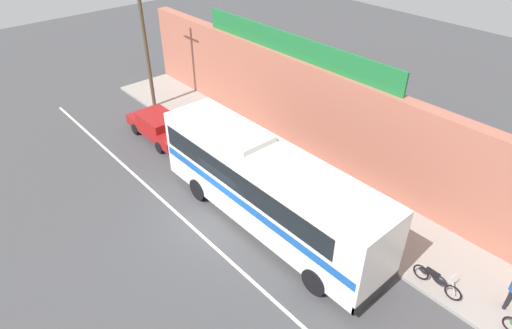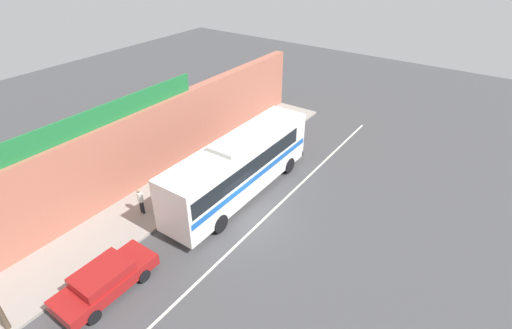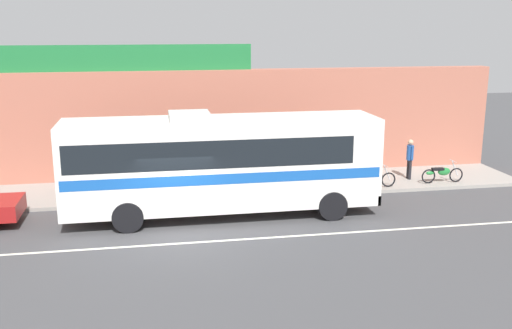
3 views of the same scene
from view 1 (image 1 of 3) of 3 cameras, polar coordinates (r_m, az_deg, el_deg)
ground_plane at (r=18.80m, az=-6.01°, el=-7.47°), size 70.00×70.00×0.00m
sidewalk_slab at (r=21.43m, az=5.23°, el=-1.19°), size 30.00×3.60×0.14m
storefront_facade at (r=21.61m, az=9.55°, el=6.06°), size 30.00×0.70×4.80m
storefront_billboard at (r=22.09m, az=4.72°, el=15.43°), size 12.89×0.12×1.10m
road_center_stripe at (r=18.48m, az=-8.02°, el=-8.52°), size 30.00×0.14×0.01m
intercity_bus at (r=17.33m, az=1.33°, el=-2.59°), size 11.06×2.59×3.78m
parked_car at (r=24.62m, az=-12.61°, el=5.00°), size 4.49×1.91×1.37m
utility_pole at (r=26.79m, az=-14.41°, el=15.41°), size 1.60×0.22×7.92m
motorcycle_black at (r=16.95m, az=22.72°, el=-13.82°), size 1.85×0.56×0.94m
motorcycle_orange at (r=17.66m, az=15.90°, el=-9.74°), size 1.95×0.56×0.94m
pedestrian_far_left at (r=19.91m, az=7.10°, el=-0.92°), size 0.30×0.48×1.60m
pedestrian_by_curb at (r=22.59m, az=-0.55°, el=4.06°), size 0.30×0.48×1.62m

